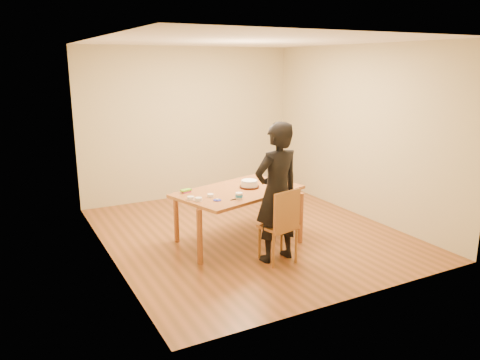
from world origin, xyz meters
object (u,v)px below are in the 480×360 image
dining_table (238,191)px  person (277,193)px  dining_chair (278,226)px  cake_plate (249,187)px  cake (249,184)px

dining_table → person: 0.76m
dining_chair → person: bearing=76.7°
cake_plate → cake: 0.05m
person → dining_chair: bearing=83.9°
cake_plate → person: person is taller
cake_plate → person: size_ratio=0.16×
cake → person: size_ratio=0.13×
dining_chair → person: size_ratio=0.22×
cake_plate → cake: cake is taller
dining_table → cake: cake is taller
dining_chair → person: (0.00, 0.05, 0.42)m
dining_table → cake_plate: (0.19, 0.04, 0.03)m
dining_chair → cake_plate: 0.87m
dining_chair → person: person is taller
person → dining_table: bearing=-84.4°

